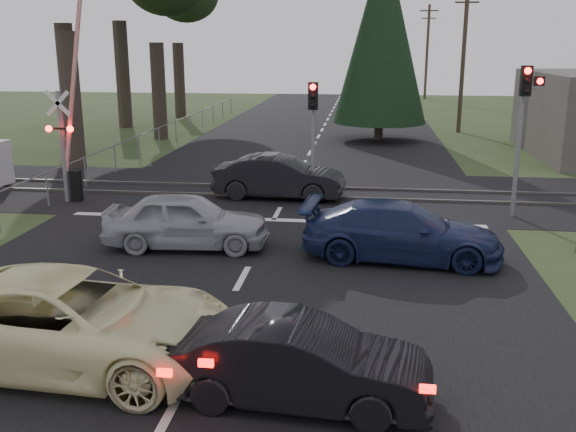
# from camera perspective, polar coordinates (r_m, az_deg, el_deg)

# --- Properties ---
(ground) EXTENTS (120.00, 120.00, 0.00)m
(ground) POSITION_cam_1_polar(r_m,az_deg,el_deg) (12.44, -6.75, -10.39)
(ground) COLOR #303E1C
(ground) RESTS_ON ground
(road) EXTENTS (14.00, 100.00, 0.01)m
(road) POSITION_cam_1_polar(r_m,az_deg,el_deg) (21.74, -0.62, 0.90)
(road) COLOR black
(road) RESTS_ON ground
(rail_corridor) EXTENTS (120.00, 8.00, 0.01)m
(rail_corridor) POSITION_cam_1_polar(r_m,az_deg,el_deg) (23.67, 0.02, 2.08)
(rail_corridor) COLOR black
(rail_corridor) RESTS_ON ground
(stop_line) EXTENTS (13.00, 0.35, 0.00)m
(stop_line) POSITION_cam_1_polar(r_m,az_deg,el_deg) (20.02, -1.29, -0.33)
(stop_line) COLOR silver
(stop_line) RESTS_ON ground
(rail_near) EXTENTS (120.00, 0.12, 0.10)m
(rail_near) POSITION_cam_1_polar(r_m,az_deg,el_deg) (22.89, -0.22, 1.74)
(rail_near) COLOR #59544C
(rail_near) RESTS_ON ground
(rail_far) EXTENTS (120.00, 0.12, 0.10)m
(rail_far) POSITION_cam_1_polar(r_m,az_deg,el_deg) (24.44, 0.24, 2.60)
(rail_far) COLOR #59544C
(rail_far) RESTS_ON ground
(crossing_signal) EXTENTS (1.62, 0.38, 6.96)m
(crossing_signal) POSITION_cam_1_polar(r_m,az_deg,el_deg) (23.23, -18.90, 6.17)
(crossing_signal) COLOR slate
(crossing_signal) RESTS_ON ground
(traffic_signal_right) EXTENTS (0.68, 0.48, 4.70)m
(traffic_signal_right) POSITION_cam_1_polar(r_m,az_deg,el_deg) (21.02, 20.26, 8.66)
(traffic_signal_right) COLOR slate
(traffic_signal_right) RESTS_ON ground
(traffic_signal_center) EXTENTS (0.32, 0.48, 4.10)m
(traffic_signal_center) POSITION_cam_1_polar(r_m,az_deg,el_deg) (21.80, 2.23, 8.41)
(traffic_signal_center) COLOR slate
(traffic_signal_center) RESTS_ON ground
(utility_pole_mid) EXTENTS (1.80, 0.26, 9.00)m
(utility_pole_mid) POSITION_cam_1_polar(r_m,az_deg,el_deg) (41.30, 15.34, 13.72)
(utility_pole_mid) COLOR #4C3D2D
(utility_pole_mid) RESTS_ON ground
(utility_pole_far) EXTENTS (1.80, 0.26, 9.00)m
(utility_pole_far) POSITION_cam_1_polar(r_m,az_deg,el_deg) (66.15, 12.27, 14.22)
(utility_pole_far) COLOR #4C3D2D
(utility_pole_far) RESTS_ON ground
(conifer_tree) EXTENTS (5.20, 5.20, 11.00)m
(conifer_tree) POSITION_cam_1_polar(r_m,az_deg,el_deg) (36.91, 8.37, 15.95)
(conifer_tree) COLOR #473D33
(conifer_tree) RESTS_ON ground
(fence_left) EXTENTS (0.10, 36.00, 1.20)m
(fence_left) POSITION_cam_1_polar(r_m,az_deg,el_deg) (35.44, -10.58, 6.17)
(fence_left) COLOR slate
(fence_left) RESTS_ON ground
(cream_coupe) EXTENTS (5.95, 3.02, 1.61)m
(cream_coupe) POSITION_cam_1_polar(r_m,az_deg,el_deg) (11.55, -18.69, -8.82)
(cream_coupe) COLOR #F9F4B3
(cream_coupe) RESTS_ON ground
(dark_hatchback) EXTENTS (4.11, 1.71, 1.32)m
(dark_hatchback) POSITION_cam_1_polar(r_m,az_deg,el_deg) (9.94, 0.98, -12.93)
(dark_hatchback) COLOR black
(dark_hatchback) RESTS_ON ground
(silver_car) EXTENTS (4.49, 2.05, 1.49)m
(silver_car) POSITION_cam_1_polar(r_m,az_deg,el_deg) (17.37, -9.01, -0.41)
(silver_car) COLOR #9EA1A6
(silver_car) RESTS_ON ground
(blue_sedan) EXTENTS (5.19, 2.49, 1.46)m
(blue_sedan) POSITION_cam_1_polar(r_m,az_deg,el_deg) (16.47, 10.06, -1.38)
(blue_sedan) COLOR #172147
(blue_sedan) RESTS_ON ground
(dark_car_far) EXTENTS (4.69, 1.88, 1.52)m
(dark_car_far) POSITION_cam_1_polar(r_m,az_deg,el_deg) (22.74, -0.77, 3.48)
(dark_car_far) COLOR black
(dark_car_far) RESTS_ON ground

